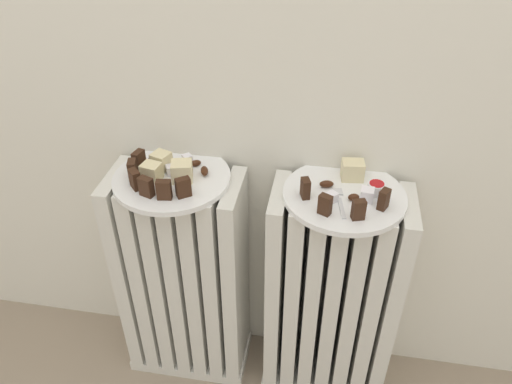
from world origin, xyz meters
The scene contains 31 objects.
radiator_left centered at (-0.18, 0.28, 0.30)m, with size 0.31×0.16×0.61m.
radiator_right centered at (0.18, 0.28, 0.30)m, with size 0.31×0.16×0.61m.
plate_left centered at (-0.18, 0.28, 0.61)m, with size 0.25×0.25×0.01m, color white.
plate_right centered at (0.18, 0.28, 0.61)m, with size 0.25×0.25×0.01m, color white.
dark_cake_slice_left_0 centered at (-0.26, 0.30, 0.64)m, with size 0.03×0.02×0.04m, color #382114.
dark_cake_slice_left_1 centered at (-0.26, 0.26, 0.64)m, with size 0.03×0.02×0.04m, color #382114.
dark_cake_slice_left_2 centered at (-0.24, 0.23, 0.64)m, with size 0.03×0.02×0.04m, color #382114.
dark_cake_slice_left_3 centered at (-0.21, 0.20, 0.64)m, with size 0.03×0.02×0.04m, color #382114.
dark_cake_slice_left_4 centered at (-0.17, 0.20, 0.64)m, with size 0.03×0.02×0.04m, color #382114.
dark_cake_slice_left_5 centered at (-0.14, 0.21, 0.64)m, with size 0.03×0.02×0.04m, color #382114.
marble_cake_slice_left_0 centered at (-0.22, 0.26, 0.64)m, with size 0.04×0.03×0.04m, color beige.
marble_cake_slice_left_1 centered at (-0.21, 0.31, 0.64)m, with size 0.04×0.04×0.04m, color beige.
marble_cake_slice_left_2 centered at (-0.16, 0.27, 0.64)m, with size 0.04×0.04×0.04m, color beige.
turkish_delight_left_0 centered at (-0.19, 0.29, 0.63)m, with size 0.02×0.02×0.02m, color white.
turkish_delight_left_1 centered at (-0.18, 0.23, 0.63)m, with size 0.02×0.02×0.02m, color white.
turkish_delight_left_2 centered at (-0.17, 0.34, 0.63)m, with size 0.02×0.02×0.02m, color white.
turkish_delight_left_3 centered at (-0.15, 0.24, 0.63)m, with size 0.02×0.02×0.02m, color white.
medjool_date_left_0 centered at (-0.12, 0.30, 0.63)m, with size 0.03×0.02×0.02m, color #3D1E0F.
medjool_date_left_1 centered at (-0.14, 0.33, 0.63)m, with size 0.03×0.01×0.01m, color #3D1E0F.
medjool_date_left_2 centered at (-0.24, 0.33, 0.63)m, with size 0.03×0.02×0.01m, color #3D1E0F.
dark_cake_slice_right_0 centered at (0.11, 0.25, 0.64)m, with size 0.02×0.02×0.04m, color #382114.
dark_cake_slice_right_1 centered at (0.15, 0.21, 0.64)m, with size 0.02×0.02×0.04m, color #382114.
dark_cake_slice_right_2 centered at (0.21, 0.20, 0.64)m, with size 0.02×0.02×0.04m, color #382114.
dark_cake_slice_right_3 centered at (0.26, 0.24, 0.64)m, with size 0.02×0.02×0.04m, color #382114.
marble_cake_slice_right_0 centered at (0.20, 0.34, 0.64)m, with size 0.05×0.04×0.04m, color beige.
turkish_delight_right_0 centered at (0.23, 0.26, 0.63)m, with size 0.03×0.03×0.03m, color white.
turkish_delight_right_1 centered at (0.16, 0.25, 0.63)m, with size 0.02×0.02×0.02m, color white.
medjool_date_right_0 centered at (0.15, 0.29, 0.63)m, with size 0.03×0.02×0.02m, color #3D1E0F.
medjool_date_right_1 centered at (0.20, 0.26, 0.63)m, with size 0.02×0.02×0.01m, color #3D1E0F.
jam_bowl_right centered at (0.25, 0.29, 0.63)m, with size 0.04×0.04×0.03m.
fork centered at (0.18, 0.25, 0.62)m, with size 0.03×0.10×0.00m.
Camera 1 is at (0.14, -0.56, 1.21)m, focal length 34.61 mm.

